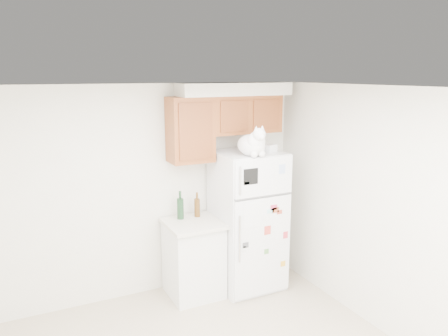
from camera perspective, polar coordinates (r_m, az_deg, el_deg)
room_shell at (r=3.53m, az=-0.47°, el=-3.15°), size 3.84×4.04×2.52m
refrigerator at (r=5.38m, az=3.10°, el=-6.82°), size 0.76×0.78×1.70m
base_counter at (r=5.31m, az=-3.99°, el=-11.63°), size 0.64×0.64×0.92m
cat at (r=4.90m, az=3.82°, el=3.16°), size 0.35×0.52×0.36m
storage_box_back at (r=5.37m, az=3.91°, el=3.04°), size 0.20×0.16×0.10m
storage_box_front at (r=5.17m, az=6.01°, el=2.58°), size 0.18×0.16×0.09m
bottle_green at (r=5.18m, az=-5.73°, el=-4.84°), size 0.08×0.08×0.34m
bottle_amber at (r=5.26m, az=-3.54°, el=-4.78°), size 0.07×0.07×0.30m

